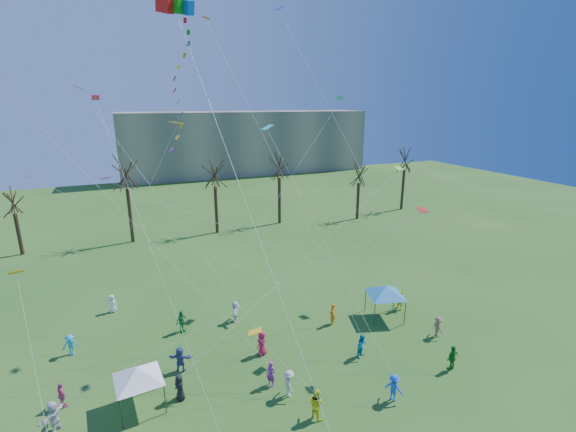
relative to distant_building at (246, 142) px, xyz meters
name	(u,v)px	position (x,y,z in m)	size (l,w,h in m)	color
distant_building	(246,142)	(0.00, 0.00, 0.00)	(60.00, 14.00, 15.00)	gray
bare_tree_row	(205,181)	(-19.92, -45.55, -0.15)	(71.93, 9.05, 11.03)	black
big_box_kite	(185,88)	(-26.04, -72.55, 10.55)	(2.83, 8.41, 25.23)	red
canopy_tent_white	(138,373)	(-30.35, -75.87, -5.20)	(3.61, 3.61, 2.72)	#3F3F44
canopy_tent_blue	(386,290)	(-11.06, -72.97, -5.05)	(3.68, 3.68, 2.89)	#3F3F44
festival_crowd	(250,359)	(-23.45, -75.18, -6.63)	(26.90, 19.68, 1.85)	red
small_kites_aloft	(231,165)	(-22.90, -70.33, 5.55)	(30.33, 19.67, 33.12)	orange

